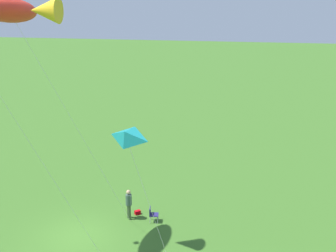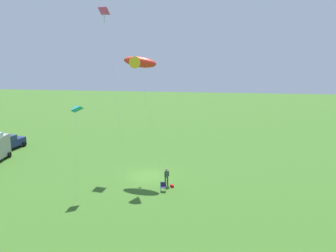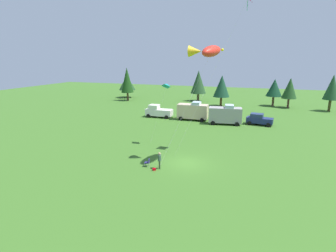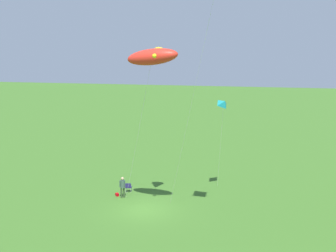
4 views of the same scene
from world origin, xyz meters
TOP-DOWN VIEW (x-y plane):
  - ground_plane at (0.00, 0.00)m, footprint 160.00×160.00m
  - person_kite_flyer at (-2.25, -2.29)m, footprint 0.47×0.50m
  - folding_chair at (-3.59, -2.16)m, footprint 0.52×0.52m
  - backpack_on_grass at (-2.60, -2.85)m, footprint 0.39×0.37m
  - truck_white_pickup at (-11.05, 20.29)m, footprint 5.03×2.46m
  - van_camper_beige at (-4.30, 20.20)m, footprint 5.44×2.69m
  - van_motorhome_grey at (1.65, 18.85)m, footprint 5.65×3.21m
  - car_navy_hatch at (7.12, 20.18)m, footprint 4.40×2.66m
  - treeline_distant at (-6.17, 39.41)m, footprint 53.78×9.66m
  - kite_large_fish at (1.58, 1.08)m, footprint 5.51×5.08m
  - kite_diamond_rainbow at (4.55, 5.50)m, footprint 7.17×4.59m
  - kite_delta_teal at (-4.15, 5.62)m, footprint 2.92×1.17m

SIDE VIEW (x-z plane):
  - ground_plane at x=0.00m, z-range 0.00..0.00m
  - backpack_on_grass at x=-2.60m, z-range 0.00..0.22m
  - folding_chair at x=-3.59m, z-range 0.08..0.90m
  - car_navy_hatch at x=7.12m, z-range 0.00..1.89m
  - person_kite_flyer at x=-2.25m, z-range 0.15..1.89m
  - truck_white_pickup at x=-11.05m, z-range -0.07..2.27m
  - van_camper_beige at x=-4.30m, z-range -0.03..3.31m
  - van_motorhome_grey at x=1.65m, z-range -0.03..3.31m
  - treeline_distant at x=-6.17m, z-range 0.41..9.01m
  - kite_delta_teal at x=-4.15m, z-range 3.60..11.57m
  - kite_large_fish at x=1.58m, z-range 5.38..17.65m
  - kite_diamond_rainbow at x=4.55m, z-range 7.67..24.97m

